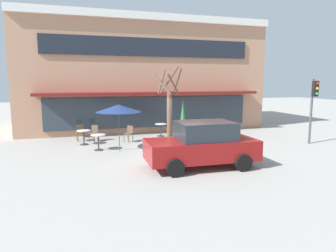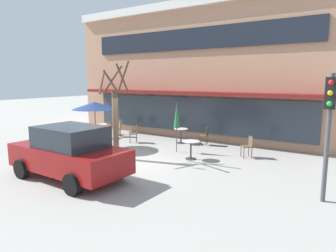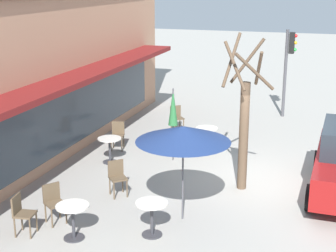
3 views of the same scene
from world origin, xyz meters
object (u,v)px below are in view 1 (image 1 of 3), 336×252
Objects in this scene: cafe_table_streetside at (207,133)px; cafe_table_mid_patio at (98,140)px; cafe_chair_2 at (94,132)px; street_tree at (169,114)px; cafe_chair_1 at (179,126)px; traffic_light_pole at (313,100)px; cafe_table_near_wall at (161,128)px; cafe_table_by_tree at (84,135)px; patio_umbrella_green_folded at (119,108)px; cafe_chair_0 at (225,127)px; parked_sedan at (202,145)px; cafe_chair_3 at (129,132)px; cafe_chair_4 at (80,131)px; patio_umbrella_cream_folded at (183,112)px.

cafe_table_streetside and cafe_table_mid_patio have the same top height.
street_tree is at bearing -48.41° from cafe_chair_2.
cafe_table_mid_patio is 0.85× the size of cafe_chair_1.
cafe_chair_2 is at bearing 159.94° from traffic_light_pole.
cafe_table_streetside is 0.22× the size of traffic_light_pole.
cafe_table_near_wall is 4.30m from street_tree.
cafe_chair_1 reaches higher than cafe_table_by_tree.
patio_umbrella_green_folded reaches higher than cafe_table_by_tree.
cafe_table_near_wall is 4.69m from cafe_table_mid_patio.
cafe_table_by_tree is 5.89m from cafe_chair_1.
cafe_table_near_wall is at bearing -167.31° from cafe_chair_1.
cafe_table_near_wall is at bearing 166.91° from cafe_chair_0.
cafe_table_mid_patio is (-5.77, -0.25, 0.00)m from cafe_table_streetside.
parked_sedan is (-1.44, -7.04, 0.35)m from cafe_chair_1.
traffic_light_pole is (7.20, 2.37, 1.42)m from parked_sedan.
cafe_table_mid_patio is 0.19× the size of street_tree.
cafe_chair_1 is at bearing 14.43° from cafe_table_by_tree.
cafe_table_near_wall is at bearing 14.90° from cafe_table_by_tree.
traffic_light_pole is at bearing 18.20° from parked_sedan.
cafe_chair_4 is at bearing 156.85° from cafe_chair_3.
cafe_chair_2 reaches higher than cafe_table_by_tree.
parked_sedan is (-2.15, -4.31, 0.36)m from cafe_table_streetside.
street_tree is (-1.49, -2.34, 0.15)m from patio_umbrella_cream_folded.
traffic_light_pole reaches higher than cafe_table_mid_patio.
patio_umbrella_cream_folded is at bearing -10.85° from cafe_chair_3.
patio_umbrella_cream_folded reaches higher than cafe_table_by_tree.
cafe_table_near_wall is 1.00× the size of cafe_table_streetside.
patio_umbrella_cream_folded is 2.47× the size of cafe_chair_2.
patio_umbrella_green_folded is 4.68m from parked_sedan.
cafe_chair_3 is at bearing -22.13° from cafe_chair_2.
street_tree is at bearing -23.18° from cafe_table_mid_patio.
traffic_light_pole reaches higher than cafe_chair_0.
cafe_table_by_tree is at bearing 129.80° from patio_umbrella_green_folded.
cafe_table_mid_patio is 4.86m from patio_umbrella_cream_folded.
patio_umbrella_green_folded is at bearing 156.62° from street_tree.
traffic_light_pole is (6.99, -4.40, 1.78)m from cafe_table_near_wall.
patio_umbrella_cream_folded is 0.52× the size of parked_sedan.
cafe_chair_2 is (-1.03, 2.69, -1.50)m from patio_umbrella_green_folded.
cafe_chair_2 is 1.97m from cafe_chair_3.
patio_umbrella_green_folded is 2.47× the size of cafe_chair_3.
cafe_chair_1 is 0.26× the size of traffic_light_pole.
parked_sedan is (-4.02, -5.88, 0.35)m from cafe_chair_0.
cafe_table_mid_patio is 2.29m from cafe_chair_2.
cafe_table_by_tree is 0.85× the size of cafe_chair_0.
cafe_table_near_wall is at bearing 80.18° from street_tree.
cafe_table_by_tree is at bearing 127.42° from parked_sedan.
cafe_chair_4 is at bearing -176.69° from cafe_chair_1.
traffic_light_pole reaches higher than cafe_chair_2.
patio_umbrella_cream_folded is at bearing -5.60° from cafe_table_by_tree.
patio_umbrella_green_folded reaches higher than cafe_chair_4.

